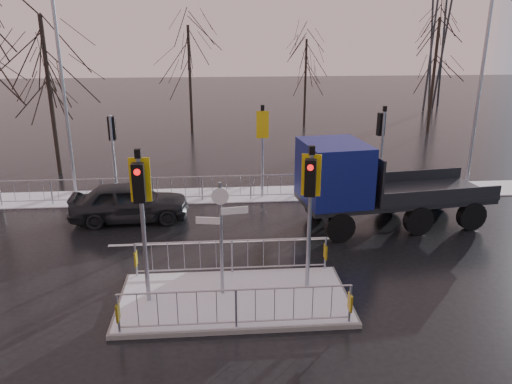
{
  "coord_description": "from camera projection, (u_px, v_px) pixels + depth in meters",
  "views": [
    {
      "loc": [
        -0.34,
        -11.5,
        6.88
      ],
      "look_at": [
        0.86,
        3.61,
        1.8
      ],
      "focal_mm": 35.0,
      "sensor_mm": 36.0,
      "label": 1
    }
  ],
  "objects": [
    {
      "name": "far_kerb_fixtures",
      "position": [
        233.0,
        176.0,
        20.43
      ],
      "size": [
        18.0,
        0.65,
        3.83
      ],
      "color": "#9498A1",
      "rests_on": "ground"
    },
    {
      "name": "street_lamp_right",
      "position": [
        481.0,
        89.0,
        20.52
      ],
      "size": [
        1.25,
        0.18,
        8.0
      ],
      "color": "#9498A1",
      "rests_on": "ground"
    },
    {
      "name": "snow_verge",
      "position": [
        226.0,
        195.0,
        21.21
      ],
      "size": [
        30.0,
        2.0,
        0.04
      ],
      "primitive_type": "cube",
      "color": "white",
      "rests_on": "ground"
    },
    {
      "name": "ground",
      "position": [
        234.0,
        301.0,
        13.09
      ],
      "size": [
        120.0,
        120.0,
        0.0
      ],
      "primitive_type": "plane",
      "color": "black",
      "rests_on": "ground"
    },
    {
      "name": "flatbed_truck",
      "position": [
        359.0,
        182.0,
        17.4
      ],
      "size": [
        7.02,
        3.32,
        3.13
      ],
      "color": "black",
      "rests_on": "ground"
    },
    {
      "name": "tree_near_b",
      "position": [
        46.0,
        65.0,
        22.66
      ],
      "size": [
        4.0,
        4.0,
        7.55
      ],
      "color": "black",
      "rests_on": "ground"
    },
    {
      "name": "traffic_island",
      "position": [
        233.0,
        288.0,
        12.97
      ],
      "size": [
        6.0,
        3.04,
        4.15
      ],
      "color": "#61615D",
      "rests_on": "ground"
    },
    {
      "name": "tree_far_a",
      "position": [
        189.0,
        59.0,
        32.19
      ],
      "size": [
        3.75,
        3.75,
        7.08
      ],
      "color": "black",
      "rests_on": "ground"
    },
    {
      "name": "car_far_lane",
      "position": [
        130.0,
        202.0,
        18.3
      ],
      "size": [
        4.36,
        1.96,
        1.46
      ],
      "primitive_type": "imported",
      "rotation": [
        0.0,
        0.0,
        1.63
      ],
      "color": "black",
      "rests_on": "ground"
    },
    {
      "name": "street_lamp_left",
      "position": [
        65.0,
        87.0,
        20.15
      ],
      "size": [
        1.25,
        0.18,
        8.2
      ],
      "color": "#9498A1",
      "rests_on": "ground"
    },
    {
      "name": "lane_markings",
      "position": [
        235.0,
        308.0,
        12.77
      ],
      "size": [
        8.0,
        11.38,
        0.01
      ],
      "color": "silver",
      "rests_on": "ground"
    },
    {
      "name": "tree_far_b",
      "position": [
        306.0,
        66.0,
        34.89
      ],
      "size": [
        3.25,
        3.25,
        6.14
      ],
      "color": "black",
      "rests_on": "ground"
    },
    {
      "name": "tree_far_c",
      "position": [
        436.0,
        53.0,
        32.36
      ],
      "size": [
        4.0,
        4.0,
        7.55
      ],
      "color": "black",
      "rests_on": "ground"
    }
  ]
}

